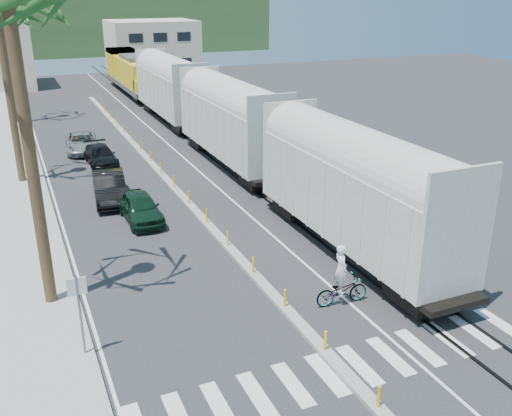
{
  "coord_description": "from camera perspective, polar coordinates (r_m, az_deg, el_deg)",
  "views": [
    {
      "loc": [
        -8.44,
        -14.64,
        11.31
      ],
      "look_at": [
        1.18,
        7.42,
        2.0
      ],
      "focal_mm": 40.0,
      "sensor_mm": 36.0,
      "label": 1
    }
  ],
  "objects": [
    {
      "name": "car_rear",
      "position": [
        44.11,
        -17.03,
        6.27
      ],
      "size": [
        3.04,
        5.26,
        1.36
      ],
      "primitive_type": "imported",
      "rotation": [
        0.0,
        0.0,
        -0.08
      ],
      "color": "#999C9E",
      "rests_on": "ground"
    },
    {
      "name": "car_lead",
      "position": [
        30.0,
        -11.5,
        0.07
      ],
      "size": [
        1.97,
        4.42,
        1.48
      ],
      "primitive_type": "imported",
      "rotation": [
        0.0,
        0.0,
        0.03
      ],
      "color": "black",
      "rests_on": "ground"
    },
    {
      "name": "median",
      "position": [
        37.34,
        -9.42,
        3.36
      ],
      "size": [
        0.45,
        60.0,
        0.85
      ],
      "color": "gray",
      "rests_on": "ground"
    },
    {
      "name": "freight_train",
      "position": [
        43.65,
        -5.26,
        9.96
      ],
      "size": [
        3.0,
        60.94,
        5.85
      ],
      "color": "#B2AFA4",
      "rests_on": "ground"
    },
    {
      "name": "street_sign",
      "position": [
        19.12,
        -17.28,
        -9.16
      ],
      "size": [
        0.6,
        0.08,
        3.0
      ],
      "color": "slate",
      "rests_on": "ground"
    },
    {
      "name": "ground",
      "position": [
        20.34,
        5.45,
        -12.76
      ],
      "size": [
        140.0,
        140.0,
        0.0
      ],
      "primitive_type": "plane",
      "color": "#28282B",
      "rests_on": "ground"
    },
    {
      "name": "hillside",
      "position": [
        115.07,
        -20.3,
        17.28
      ],
      "size": [
        80.0,
        20.0,
        12.0
      ],
      "primitive_type": "cube",
      "color": "#385628",
      "rests_on": "ground"
    },
    {
      "name": "crosswalk",
      "position": [
        18.94,
        8.47,
        -15.76
      ],
      "size": [
        14.0,
        2.2,
        0.01
      ],
      "primitive_type": "cube",
      "color": "silver",
      "rests_on": "ground"
    },
    {
      "name": "car_third",
      "position": [
        40.37,
        -15.26,
        5.08
      ],
      "size": [
        2.02,
        4.53,
        1.29
      ],
      "primitive_type": "imported",
      "rotation": [
        0.0,
        0.0,
        0.02
      ],
      "color": "black",
      "rests_on": "ground"
    },
    {
      "name": "car_second",
      "position": [
        33.22,
        -14.46,
        2.02
      ],
      "size": [
        2.65,
        5.21,
        1.61
      ],
      "primitive_type": "imported",
      "rotation": [
        0.0,
        0.0,
        -0.1
      ],
      "color": "black",
      "rests_on": "ground"
    },
    {
      "name": "buildings",
      "position": [
        86.6,
        -22.98,
        14.96
      ],
      "size": [
        38.0,
        27.0,
        10.0
      ],
      "color": "beige",
      "rests_on": "ground"
    },
    {
      "name": "rails",
      "position": [
        46.11,
        -5.94,
        6.87
      ],
      "size": [
        1.56,
        100.0,
        0.06
      ],
      "color": "black",
      "rests_on": "ground"
    },
    {
      "name": "sidewalk",
      "position": [
        41.2,
        -22.76,
        3.65
      ],
      "size": [
        3.0,
        90.0,
        0.15
      ],
      "primitive_type": "cube",
      "color": "gray",
      "rests_on": "ground"
    },
    {
      "name": "cyclist",
      "position": [
        22.02,
        8.55,
        -7.63
      ],
      "size": [
        1.01,
        2.2,
        2.47
      ],
      "rotation": [
        0.0,
        0.0,
        1.5
      ],
      "color": "#9EA0A5",
      "rests_on": "ground"
    },
    {
      "name": "lane_markings",
      "position": [
        41.7,
        -14.05,
        4.77
      ],
      "size": [
        9.42,
        90.0,
        0.01
      ],
      "color": "silver",
      "rests_on": "ground"
    }
  ]
}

